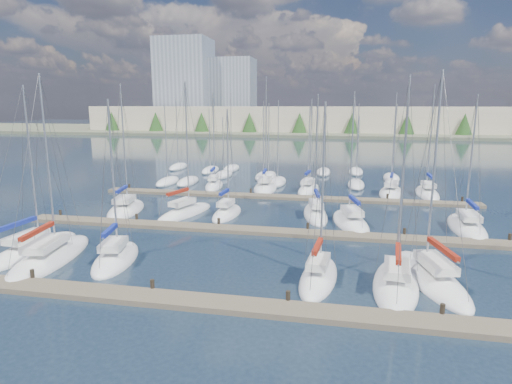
% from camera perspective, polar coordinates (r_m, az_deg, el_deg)
% --- Properties ---
extents(ground, '(400.00, 400.00, 0.00)m').
position_cam_1_polar(ground, '(79.92, 6.44, 3.73)').
color(ground, '#1F2E3E').
rests_on(ground, ground).
extents(dock_near, '(44.00, 1.93, 1.10)m').
position_cam_1_polar(dock_near, '(24.42, -5.66, -14.57)').
color(dock_near, '#6B5E4C').
rests_on(dock_near, ground).
extents(dock_mid, '(44.00, 1.93, 1.10)m').
position_cam_1_polar(dock_mid, '(37.12, 0.61, -5.21)').
color(dock_mid, '#6B5E4C').
rests_on(dock_mid, ground).
extents(dock_far, '(44.00, 1.93, 1.10)m').
position_cam_1_polar(dock_far, '(50.51, 3.54, -0.68)').
color(dock_far, '#6B5E4C').
rests_on(dock_far, ground).
extents(sailboat_p, '(3.24, 7.36, 12.30)m').
position_cam_1_polar(sailboat_p, '(55.11, 7.04, 0.34)').
color(sailboat_p, white).
rests_on(sailboat_p, ground).
extents(sailboat_k, '(3.47, 8.48, 12.63)m').
position_cam_1_polar(sailboat_k, '(42.93, 7.92, -2.93)').
color(sailboat_k, white).
rests_on(sailboat_k, ground).
extents(sailboat_r, '(2.64, 8.60, 13.97)m').
position_cam_1_polar(sailboat_r, '(56.48, 21.85, -0.15)').
color(sailboat_r, white).
rests_on(sailboat_r, ground).
extents(sailboat_d, '(2.85, 7.24, 11.84)m').
position_cam_1_polar(sailboat_d, '(27.82, 8.34, -11.16)').
color(sailboat_d, white).
rests_on(sailboat_d, ground).
extents(sailboat_l, '(4.54, 8.83, 12.78)m').
position_cam_1_polar(sailboat_l, '(40.70, 12.49, -3.93)').
color(sailboat_l, white).
rests_on(sailboat_l, ground).
extents(sailboat_e, '(3.61, 8.61, 13.31)m').
position_cam_1_polar(sailboat_e, '(27.91, 18.13, -11.58)').
color(sailboat_e, white).
rests_on(sailboat_e, ground).
extents(sailboat_o, '(3.56, 8.28, 15.05)m').
position_cam_1_polar(sailboat_o, '(55.86, 1.24, 0.58)').
color(sailboat_o, white).
rests_on(sailboat_o, ground).
extents(sailboat_f, '(4.72, 10.04, 13.68)m').
position_cam_1_polar(sailboat_f, '(29.65, 22.26, -10.50)').
color(sailboat_f, white).
rests_on(sailboat_f, ground).
extents(sailboat_c, '(4.10, 7.46, 12.00)m').
position_cam_1_polar(sailboat_c, '(32.23, -18.18, -8.41)').
color(sailboat_c, white).
rests_on(sailboat_c, ground).
extents(sailboat_b, '(4.54, 10.50, 13.73)m').
position_cam_1_polar(sailboat_b, '(34.22, -25.70, -7.86)').
color(sailboat_b, white).
rests_on(sailboat_b, ground).
extents(sailboat_i, '(4.60, 8.76, 13.80)m').
position_cam_1_polar(sailboat_i, '(43.69, -9.44, -2.72)').
color(sailboat_i, white).
rests_on(sailboat_i, ground).
extents(sailboat_m, '(3.15, 9.13, 12.52)m').
position_cam_1_polar(sailboat_m, '(42.51, 26.26, -4.22)').
color(sailboat_m, white).
rests_on(sailboat_m, ground).
extents(sailboat_j, '(2.55, 6.53, 11.20)m').
position_cam_1_polar(sailboat_j, '(42.87, -3.90, -2.87)').
color(sailboat_j, white).
rests_on(sailboat_j, ground).
extents(sailboat_q, '(4.01, 8.32, 11.66)m').
position_cam_1_polar(sailboat_q, '(55.45, 17.56, -0.07)').
color(sailboat_q, white).
rests_on(sailboat_q, ground).
extents(sailboat_h, '(4.71, 8.61, 13.65)m').
position_cam_1_polar(sailboat_h, '(46.46, -16.94, -2.23)').
color(sailboat_h, white).
rests_on(sailboat_h, ground).
extents(sailboat_n, '(3.18, 7.40, 13.11)m').
position_cam_1_polar(sailboat_n, '(57.61, -5.62, 0.87)').
color(sailboat_n, white).
rests_on(sailboat_n, ground).
extents(sailboat_a, '(3.34, 9.32, 13.01)m').
position_cam_1_polar(sailboat_a, '(36.46, -27.64, -6.86)').
color(sailboat_a, white).
rests_on(sailboat_a, ground).
extents(distant_boats, '(36.93, 20.75, 13.30)m').
position_cam_1_polar(distant_boats, '(64.49, 1.36, 2.17)').
color(distant_boats, '#9EA0A5').
rests_on(distant_boats, ground).
extents(shoreline, '(400.00, 60.00, 38.00)m').
position_cam_1_polar(shoreline, '(169.87, 4.59, 10.44)').
color(shoreline, '#666B51').
rests_on(shoreline, ground).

